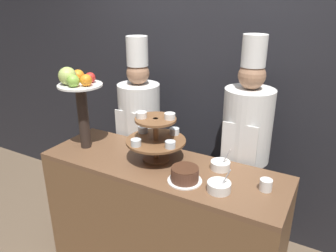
{
  "coord_description": "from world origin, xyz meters",
  "views": [
    {
      "loc": [
        1.01,
        -1.43,
        2.02
      ],
      "look_at": [
        0.0,
        0.38,
        1.19
      ],
      "focal_mm": 35.0,
      "sensor_mm": 36.0,
      "label": 1
    }
  ],
  "objects_px": {
    "fruit_pedestal": "(79,92)",
    "cake_round": "(185,175)",
    "serving_bowl_near": "(219,187)",
    "chef_left": "(140,128)",
    "chef_center_left": "(245,145)",
    "cup_white": "(266,185)",
    "serving_bowl_far": "(220,165)",
    "tiered_stand": "(156,136)"
  },
  "relations": [
    {
      "from": "fruit_pedestal",
      "to": "chef_center_left",
      "type": "relative_size",
      "value": 0.35
    },
    {
      "from": "cake_round",
      "to": "chef_left",
      "type": "height_order",
      "value": "chef_left"
    },
    {
      "from": "cake_round",
      "to": "cup_white",
      "type": "relative_size",
      "value": 2.91
    },
    {
      "from": "serving_bowl_far",
      "to": "chef_left",
      "type": "relative_size",
      "value": 0.09
    },
    {
      "from": "tiered_stand",
      "to": "fruit_pedestal",
      "type": "bearing_deg",
      "value": -171.49
    },
    {
      "from": "serving_bowl_far",
      "to": "fruit_pedestal",
      "type": "bearing_deg",
      "value": -170.0
    },
    {
      "from": "fruit_pedestal",
      "to": "serving_bowl_near",
      "type": "height_order",
      "value": "fruit_pedestal"
    },
    {
      "from": "cake_round",
      "to": "fruit_pedestal",
      "type": "bearing_deg",
      "value": 175.27
    },
    {
      "from": "serving_bowl_far",
      "to": "chef_center_left",
      "type": "xyz_separation_m",
      "value": [
        0.06,
        0.35,
        0.02
      ]
    },
    {
      "from": "cup_white",
      "to": "chef_center_left",
      "type": "distance_m",
      "value": 0.54
    },
    {
      "from": "serving_bowl_far",
      "to": "chef_center_left",
      "type": "height_order",
      "value": "chef_center_left"
    },
    {
      "from": "serving_bowl_near",
      "to": "serving_bowl_far",
      "type": "xyz_separation_m",
      "value": [
        -0.09,
        0.26,
        -0.0
      ]
    },
    {
      "from": "cup_white",
      "to": "cake_round",
      "type": "bearing_deg",
      "value": -162.86
    },
    {
      "from": "serving_bowl_near",
      "to": "chef_center_left",
      "type": "height_order",
      "value": "chef_center_left"
    },
    {
      "from": "fruit_pedestal",
      "to": "chef_center_left",
      "type": "height_order",
      "value": "chef_center_left"
    },
    {
      "from": "serving_bowl_near",
      "to": "chef_center_left",
      "type": "xyz_separation_m",
      "value": [
        -0.03,
        0.61,
        0.01
      ]
    },
    {
      "from": "serving_bowl_near",
      "to": "tiered_stand",
      "type": "bearing_deg",
      "value": 163.04
    },
    {
      "from": "tiered_stand",
      "to": "chef_left",
      "type": "height_order",
      "value": "chef_left"
    },
    {
      "from": "cake_round",
      "to": "tiered_stand",
      "type": "bearing_deg",
      "value": 151.99
    },
    {
      "from": "chef_left",
      "to": "tiered_stand",
      "type": "bearing_deg",
      "value": -45.59
    },
    {
      "from": "fruit_pedestal",
      "to": "cake_round",
      "type": "relative_size",
      "value": 2.84
    },
    {
      "from": "cake_round",
      "to": "chef_center_left",
      "type": "relative_size",
      "value": 0.12
    },
    {
      "from": "serving_bowl_near",
      "to": "serving_bowl_far",
      "type": "height_order",
      "value": "serving_bowl_near"
    },
    {
      "from": "tiered_stand",
      "to": "serving_bowl_far",
      "type": "height_order",
      "value": "tiered_stand"
    },
    {
      "from": "fruit_pedestal",
      "to": "chef_left",
      "type": "height_order",
      "value": "chef_left"
    },
    {
      "from": "tiered_stand",
      "to": "serving_bowl_near",
      "type": "height_order",
      "value": "tiered_stand"
    },
    {
      "from": "cake_round",
      "to": "serving_bowl_near",
      "type": "xyz_separation_m",
      "value": [
        0.23,
        0.0,
        -0.02
      ]
    },
    {
      "from": "fruit_pedestal",
      "to": "chef_center_left",
      "type": "xyz_separation_m",
      "value": [
        1.09,
        0.54,
        -0.39
      ]
    },
    {
      "from": "cake_round",
      "to": "cup_white",
      "type": "bearing_deg",
      "value": 17.14
    },
    {
      "from": "tiered_stand",
      "to": "chef_center_left",
      "type": "height_order",
      "value": "chef_center_left"
    },
    {
      "from": "cup_white",
      "to": "serving_bowl_far",
      "type": "relative_size",
      "value": 0.48
    },
    {
      "from": "cake_round",
      "to": "chef_center_left",
      "type": "distance_m",
      "value": 0.64
    },
    {
      "from": "fruit_pedestal",
      "to": "cup_white",
      "type": "xyz_separation_m",
      "value": [
        1.36,
        0.07,
        -0.4
      ]
    },
    {
      "from": "serving_bowl_near",
      "to": "fruit_pedestal",
      "type": "bearing_deg",
      "value": 176.25
    },
    {
      "from": "serving_bowl_near",
      "to": "chef_left",
      "type": "relative_size",
      "value": 0.09
    },
    {
      "from": "chef_left",
      "to": "cake_round",
      "type": "bearing_deg",
      "value": -39.36
    },
    {
      "from": "serving_bowl_near",
      "to": "chef_left",
      "type": "xyz_separation_m",
      "value": [
        -0.97,
        0.61,
        -0.03
      ]
    },
    {
      "from": "fruit_pedestal",
      "to": "cup_white",
      "type": "height_order",
      "value": "fruit_pedestal"
    },
    {
      "from": "tiered_stand",
      "to": "serving_bowl_far",
      "type": "xyz_separation_m",
      "value": [
        0.44,
        0.09,
        -0.15
      ]
    },
    {
      "from": "serving_bowl_far",
      "to": "serving_bowl_near",
      "type": "bearing_deg",
      "value": -71.12
    },
    {
      "from": "serving_bowl_far",
      "to": "chef_center_left",
      "type": "relative_size",
      "value": 0.09
    },
    {
      "from": "cup_white",
      "to": "chef_left",
      "type": "relative_size",
      "value": 0.04
    }
  ]
}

